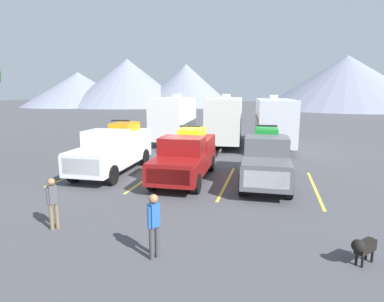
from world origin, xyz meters
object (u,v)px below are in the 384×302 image
Objects in this scene: person_a at (154,222)px; pickup_truck_c at (266,157)px; camper_trailer_c at (274,120)px; dog at (363,247)px; camper_trailer_b at (225,119)px; pickup_truck_a at (114,149)px; person_b at (53,200)px; pickup_truck_b at (186,155)px; camper_trailer_a at (175,117)px.

pickup_truck_c is at bearing 71.76° from person_a.
camper_trailer_c is 16.22m from dog.
camper_trailer_b is at bearing 92.58° from person_a.
pickup_truck_c is 7.21m from dog.
pickup_truck_a is 7.66m from pickup_truck_c.
person_b is 8.54m from dog.
camper_trailer_a reaches higher than pickup_truck_b.
pickup_truck_b is 10.43m from camper_trailer_c.
person_a reaches higher than person_b.
camper_trailer_a reaches higher than person_b.
camper_trailer_b is 3.67m from camper_trailer_c.
camper_trailer_a is 11.99× the size of dog.
pickup_truck_b is at bearing -4.31° from pickup_truck_a.
camper_trailer_c is (7.91, -0.96, -0.03)m from camper_trailer_a.
pickup_truck_c is 3.49× the size of person_a.
person_b is 2.20× the size of dog.
person_b is at bearing -99.58° from camper_trailer_b.
dog is at bearing -82.55° from camper_trailer_c.
camper_trailer_a is at bearing 105.73° from person_a.
person_a is at bearing -169.48° from dog.
camper_trailer_b is (4.26, -0.55, 0.00)m from camper_trailer_a.
pickup_truck_a is 6.99m from person_b.
camper_trailer_b is at bearing 173.56° from camper_trailer_c.
pickup_truck_b is 3.40× the size of person_a.
person_a is 3.67m from person_b.
dog is at bearing -33.74° from pickup_truck_a.
person_a is (1.19, -7.36, -0.17)m from pickup_truck_b.
person_a is at bearing -80.85° from pickup_truck_b.
camper_trailer_c reaches higher than dog.
pickup_truck_a is 10.27m from camper_trailer_a.
camper_trailer_c is at bearing -6.44° from camper_trailer_b.
camper_trailer_c reaches higher than pickup_truck_a.
pickup_truck_a reaches higher than person_a.
pickup_truck_c is 8.08m from person_a.
camper_trailer_c is 17.35m from person_b.
pickup_truck_a is 10.65m from camper_trailer_b.
pickup_truck_b is 10.03m from camper_trailer_b.
pickup_truck_a is 0.68× the size of camper_trailer_c.
person_a is (5.04, -17.90, -1.10)m from camper_trailer_a.
person_a is (5.13, -7.66, -0.26)m from pickup_truck_a.
pickup_truck_c is at bearing 48.22° from person_b.
camper_trailer_b is (4.35, 9.68, 0.84)m from pickup_truck_a.
camper_trailer_b reaches higher than camper_trailer_a.
dog is at bearing -70.73° from camper_trailer_b.
pickup_truck_c is (7.66, 0.01, -0.03)m from pickup_truck_a.
camper_trailer_a is 4.29m from camper_trailer_b.
camper_trailer_b is 0.99× the size of camper_trailer_c.
person_a is (-2.53, -7.67, -0.23)m from pickup_truck_c.
camper_trailer_b reaches higher than person_b.
person_b is (-6.43, -16.08, -1.12)m from camper_trailer_c.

